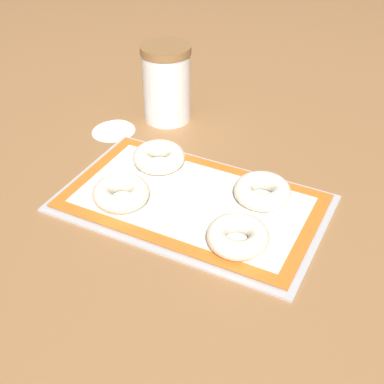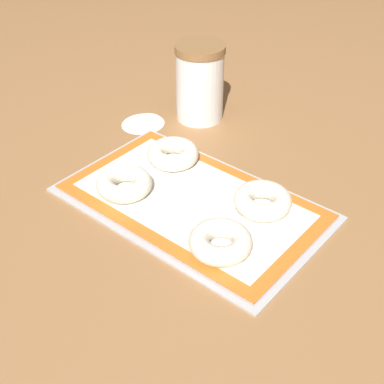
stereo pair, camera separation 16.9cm
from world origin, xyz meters
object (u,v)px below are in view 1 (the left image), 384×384
at_px(bagel_front_right, 238,236).
at_px(bagel_back_left, 159,157).
at_px(baking_tray, 192,203).
at_px(bagel_front_left, 121,193).
at_px(bagel_back_right, 262,191).
at_px(flour_canister, 167,83).

height_order(bagel_front_right, bagel_back_left, same).
xyz_separation_m(baking_tray, bagel_front_left, (-0.11, -0.06, 0.02)).
distance_m(baking_tray, bagel_back_right, 0.13).
bearing_deg(bagel_front_left, baking_tray, 28.02).
xyz_separation_m(bagel_front_right, flour_canister, (-0.31, 0.33, 0.06)).
bearing_deg(bagel_back_right, baking_tray, -151.70).
relative_size(baking_tray, bagel_front_right, 4.62).
xyz_separation_m(baking_tray, bagel_back_right, (0.11, 0.06, 0.02)).
bearing_deg(bagel_front_right, baking_tray, 148.78).
height_order(baking_tray, bagel_back_left, bagel_back_left).
bearing_deg(bagel_front_right, bagel_back_left, 147.68).
bearing_deg(flour_canister, bagel_front_left, -75.36).
height_order(bagel_front_left, bagel_front_right, same).
distance_m(bagel_front_left, bagel_back_right, 0.25).
bearing_deg(bagel_front_right, bagel_back_right, 93.67).
bearing_deg(bagel_front_left, bagel_front_right, -3.21).
xyz_separation_m(bagel_back_right, flour_canister, (-0.30, 0.20, 0.06)).
xyz_separation_m(bagel_front_right, bagel_back_left, (-0.23, 0.14, 0.00)).
bearing_deg(bagel_front_left, flour_canister, 104.64).
xyz_separation_m(bagel_front_left, bagel_front_right, (0.23, -0.01, 0.00)).
bearing_deg(baking_tray, bagel_front_left, -151.98).
relative_size(baking_tray, bagel_back_right, 4.62).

